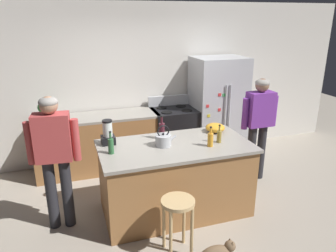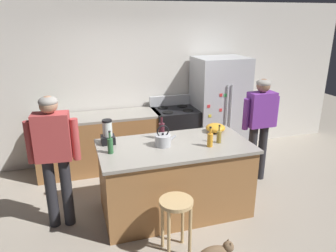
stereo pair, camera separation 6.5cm
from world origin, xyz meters
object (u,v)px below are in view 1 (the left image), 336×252
at_px(bottle_olive_oil, 111,145).
at_px(tea_kettle, 163,140).
at_px(person_by_island_left, 54,151).
at_px(bar_stool, 178,212).
at_px(bottle_wine, 162,130).
at_px(refrigerator, 217,108).
at_px(mixing_bowl, 215,128).
at_px(bottle_vinegar, 219,136).
at_px(potted_plant, 45,110).
at_px(blender_appliance, 108,134).
at_px(bottle_soda, 210,139).
at_px(person_by_sink_right, 259,120).
at_px(kitchen_island, 175,178).
at_px(stove_range, 174,134).

relative_size(bottle_olive_oil, tea_kettle, 1.00).
bearing_deg(person_by_island_left, bar_stool, -36.96).
height_order(bar_stool, tea_kettle, tea_kettle).
bearing_deg(bottle_wine, refrigerator, 41.05).
distance_m(refrigerator, mixing_bowl, 1.39).
height_order(refrigerator, bottle_wine, refrigerator).
relative_size(bottle_olive_oil, bottle_vinegar, 1.17).
bearing_deg(mixing_bowl, potted_plant, 150.49).
xyz_separation_m(blender_appliance, bottle_olive_oil, (-0.01, -0.32, -0.03)).
xyz_separation_m(bar_stool, bottle_soda, (0.64, 0.60, 0.53)).
bearing_deg(potted_plant, bottle_olive_oil, -64.07).
relative_size(refrigerator, bar_stool, 2.77).
bearing_deg(person_by_island_left, bottle_wine, 5.80).
height_order(person_by_sink_right, blender_appliance, person_by_sink_right).
relative_size(person_by_sink_right, tea_kettle, 5.84).
distance_m(kitchen_island, stove_range, 1.61).
xyz_separation_m(person_by_sink_right, bottle_wine, (-1.60, -0.19, 0.08)).
bearing_deg(blender_appliance, tea_kettle, -23.51).
bearing_deg(mixing_bowl, bottle_olive_oil, -168.63).
relative_size(kitchen_island, bar_stool, 2.94).
xyz_separation_m(stove_range, person_by_sink_right, (0.99, -1.07, 0.50)).
relative_size(bar_stool, bottle_soda, 2.54).
relative_size(refrigerator, stove_range, 1.61).
height_order(bar_stool, potted_plant, potted_plant).
height_order(bottle_olive_oil, mixing_bowl, bottle_olive_oil).
xyz_separation_m(bar_stool, tea_kettle, (0.09, 0.79, 0.51)).
bearing_deg(bottle_wine, potted_plant, 138.58).
height_order(bar_stool, blender_appliance, blender_appliance).
bearing_deg(person_by_island_left, tea_kettle, -4.58).
height_order(bar_stool, mixing_bowl, mixing_bowl).
xyz_separation_m(refrigerator, bottle_soda, (-0.94, -1.68, 0.13)).
bearing_deg(stove_range, person_by_sink_right, -47.44).
distance_m(person_by_island_left, bottle_vinegar, 2.00).
relative_size(kitchen_island, stove_range, 1.70).
bearing_deg(bottle_wine, bar_stool, -97.91).
xyz_separation_m(stove_range, blender_appliance, (-1.30, -1.23, 0.59)).
relative_size(blender_appliance, tea_kettle, 1.13).
height_order(person_by_island_left, bottle_olive_oil, person_by_island_left).
xyz_separation_m(bottle_wine, bottle_soda, (0.49, -0.43, -0.02)).
bearing_deg(refrigerator, blender_appliance, -150.42).
height_order(bottle_vinegar, tea_kettle, tea_kettle).
height_order(potted_plant, tea_kettle, potted_plant).
bearing_deg(blender_appliance, stove_range, 43.33).
distance_m(bar_stool, potted_plant, 2.74).
height_order(stove_range, bottle_soda, bottle_soda).
relative_size(stove_range, bottle_soda, 4.37).
xyz_separation_m(kitchen_island, person_by_sink_right, (1.50, 0.45, 0.51)).
relative_size(bar_stool, mixing_bowl, 2.45).
distance_m(bottle_soda, bottle_vinegar, 0.18).
bearing_deg(bottle_vinegar, refrigerator, 64.07).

